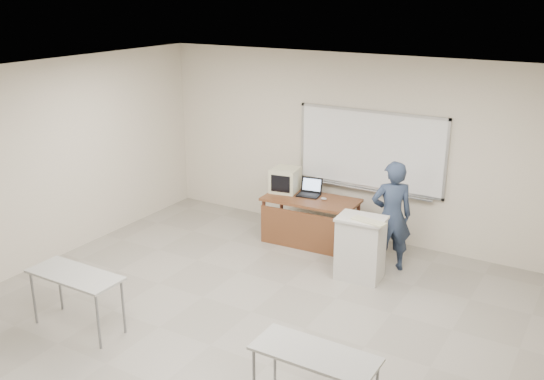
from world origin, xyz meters
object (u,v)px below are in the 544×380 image
Objects in this scene: podium at (360,248)px; presenter at (391,216)px; whiteboard at (370,151)px; crt_monitor at (285,180)px; instructor_desk at (308,212)px; mouse at (324,199)px; keyboard at (369,221)px; laptop at (310,191)px.

podium is 0.56× the size of presenter.
crt_monitor is (-1.25, -0.54, -0.54)m from whiteboard.
crt_monitor is (-1.75, 0.93, 0.48)m from podium.
crt_monitor is 2.05m from presenter.
whiteboard is 1.40m from instructor_desk.
mouse is (-1.00, 0.85, 0.30)m from podium.
podium is 1.35m from mouse.
crt_monitor is (-0.55, 0.24, 0.39)m from instructor_desk.
whiteboard is at bearing 122.76° from keyboard.
whiteboard reaches higher than crt_monitor.
laptop is 1.81m from keyboard.
whiteboard is 24.64× the size of mouse.
whiteboard is 1.16m from laptop.
instructor_desk is 1.63× the size of podium.
keyboard is at bearing 47.66° from presenter.
crt_monitor is 0.47m from laptop.
laptop is at bearing -4.90° from crt_monitor.
presenter is (0.25, 0.51, 0.36)m from podium.
crt_monitor is at bearing -45.01° from presenter.
instructor_desk is 0.91× the size of presenter.
podium is at bearing 151.84° from keyboard.
laptop is at bearing 166.10° from mouse.
podium is at bearing -44.76° from laptop.
crt_monitor is at bearing 148.17° from podium.
whiteboard is at bearing 45.26° from instructor_desk.
podium reaches higher than instructor_desk.
presenter is (1.25, -0.34, 0.06)m from mouse.
presenter is at bearing 91.44° from keyboard.
whiteboard reaches higher than keyboard.
keyboard is (1.35, -0.81, 0.39)m from instructor_desk.
crt_monitor reaches higher than laptop.
keyboard reaches higher than instructor_desk.
instructor_desk is at bearing -135.12° from mouse.
mouse is at bearing -48.50° from presenter.
podium is 0.67m from presenter.
mouse is 1.51m from keyboard.
crt_monitor is at bearing 161.68° from keyboard.
presenter reaches higher than podium.
mouse is at bearing -14.75° from crt_monitor.
crt_monitor is 2.17m from keyboard.
podium is at bearing -32.66° from instructor_desk.
crt_monitor reaches higher than instructor_desk.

